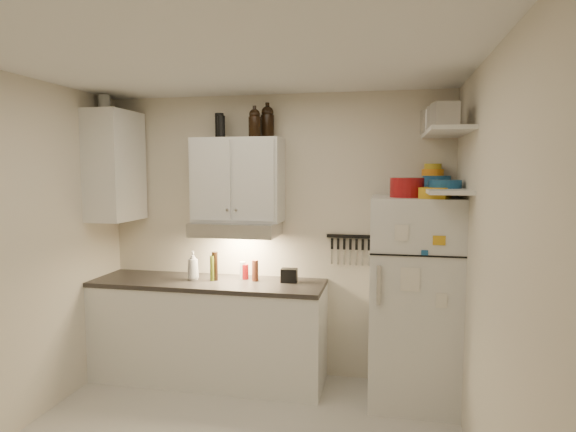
# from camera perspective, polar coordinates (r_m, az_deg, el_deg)

# --- Properties ---
(ceiling) EXTENTS (3.20, 3.00, 0.02)m
(ceiling) POSITION_cam_1_polar(r_m,az_deg,el_deg) (3.08, -8.38, 18.45)
(ceiling) COLOR white
(ceiling) RESTS_ON ground
(back_wall) EXTENTS (3.20, 0.02, 2.60)m
(back_wall) POSITION_cam_1_polar(r_m,az_deg,el_deg) (4.50, -1.56, -2.38)
(back_wall) COLOR beige
(back_wall) RESTS_ON ground
(left_wall) EXTENTS (0.02, 3.00, 2.60)m
(left_wall) POSITION_cam_1_polar(r_m,az_deg,el_deg) (3.91, -30.94, -4.36)
(left_wall) COLOR beige
(left_wall) RESTS_ON ground
(right_wall) EXTENTS (0.02, 3.00, 2.60)m
(right_wall) POSITION_cam_1_polar(r_m,az_deg,el_deg) (2.95, 23.12, -6.99)
(right_wall) COLOR beige
(right_wall) RESTS_ON ground
(base_cabinet) EXTENTS (2.10, 0.60, 0.88)m
(base_cabinet) POSITION_cam_1_polar(r_m,az_deg,el_deg) (4.57, -9.37, -13.45)
(base_cabinet) COLOR white
(base_cabinet) RESTS_ON floor
(countertop) EXTENTS (2.10, 0.62, 0.04)m
(countertop) POSITION_cam_1_polar(r_m,az_deg,el_deg) (4.44, -9.47, -7.82)
(countertop) COLOR #2E2927
(countertop) RESTS_ON base_cabinet
(upper_cabinet) EXTENTS (0.80, 0.33, 0.75)m
(upper_cabinet) POSITION_cam_1_polar(r_m,az_deg,el_deg) (4.37, -5.95, 4.27)
(upper_cabinet) COLOR white
(upper_cabinet) RESTS_ON back_wall
(side_cabinet) EXTENTS (0.33, 0.55, 1.00)m
(side_cabinet) POSITION_cam_1_polar(r_m,az_deg,el_deg) (4.71, -19.81, 5.58)
(side_cabinet) COLOR white
(side_cabinet) RESTS_ON left_wall
(range_hood) EXTENTS (0.76, 0.46, 0.12)m
(range_hood) POSITION_cam_1_polar(r_m,az_deg,el_deg) (4.33, -6.15, -1.51)
(range_hood) COLOR silver
(range_hood) RESTS_ON back_wall
(fridge) EXTENTS (0.70, 0.68, 1.70)m
(fridge) POSITION_cam_1_polar(r_m,az_deg,el_deg) (4.13, 14.67, -9.64)
(fridge) COLOR silver
(fridge) RESTS_ON floor
(shelf_hi) EXTENTS (0.30, 0.95, 0.03)m
(shelf_hi) POSITION_cam_1_polar(r_m,az_deg,el_deg) (3.89, 18.25, 9.41)
(shelf_hi) COLOR white
(shelf_hi) RESTS_ON right_wall
(shelf_lo) EXTENTS (0.30, 0.95, 0.03)m
(shelf_lo) POSITION_cam_1_polar(r_m,az_deg,el_deg) (3.88, 18.05, 2.92)
(shelf_lo) COLOR white
(shelf_lo) RESTS_ON right_wall
(knife_strip) EXTENTS (0.42, 0.02, 0.03)m
(knife_strip) POSITION_cam_1_polar(r_m,az_deg,el_deg) (4.36, 7.36, -2.40)
(knife_strip) COLOR black
(knife_strip) RESTS_ON back_wall
(dutch_oven) EXTENTS (0.28, 0.28, 0.15)m
(dutch_oven) POSITION_cam_1_polar(r_m,az_deg,el_deg) (3.92, 13.91, 3.31)
(dutch_oven) COLOR maroon
(dutch_oven) RESTS_ON fridge
(book_stack) EXTENTS (0.26, 0.29, 0.08)m
(book_stack) POSITION_cam_1_polar(r_m,az_deg,el_deg) (3.83, 17.06, 2.64)
(book_stack) COLOR gold
(book_stack) RESTS_ON fridge
(spice_jar) EXTENTS (0.06, 0.06, 0.10)m
(spice_jar) POSITION_cam_1_polar(r_m,az_deg,el_deg) (3.90, 14.70, 2.88)
(spice_jar) COLOR silver
(spice_jar) RESTS_ON fridge
(stock_pot) EXTENTS (0.33, 0.33, 0.19)m
(stock_pot) POSITION_cam_1_polar(r_m,az_deg,el_deg) (4.26, 17.20, 10.57)
(stock_pot) COLOR silver
(stock_pot) RESTS_ON shelf_hi
(tin_a) EXTENTS (0.22, 0.21, 0.17)m
(tin_a) POSITION_cam_1_polar(r_m,az_deg,el_deg) (3.78, 17.79, 11.08)
(tin_a) COLOR #AAAAAD
(tin_a) RESTS_ON shelf_hi
(tin_b) EXTENTS (0.19, 0.19, 0.17)m
(tin_b) POSITION_cam_1_polar(r_m,az_deg,el_deg) (3.58, 18.09, 11.35)
(tin_b) COLOR #AAAAAD
(tin_b) RESTS_ON shelf_hi
(bowl_teal) EXTENTS (0.23, 0.23, 0.09)m
(bowl_teal) POSITION_cam_1_polar(r_m,az_deg,el_deg) (4.20, 17.20, 3.95)
(bowl_teal) COLOR #184F85
(bowl_teal) RESTS_ON shelf_lo
(bowl_orange) EXTENTS (0.18, 0.18, 0.06)m
(bowl_orange) POSITION_cam_1_polar(r_m,az_deg,el_deg) (4.25, 16.78, 4.97)
(bowl_orange) COLOR orange
(bowl_orange) RESTS_ON bowl_teal
(bowl_yellow) EXTENTS (0.14, 0.14, 0.05)m
(bowl_yellow) POSITION_cam_1_polar(r_m,az_deg,el_deg) (4.25, 16.80, 5.65)
(bowl_yellow) COLOR gold
(bowl_yellow) RESTS_ON bowl_orange
(plates) EXTENTS (0.32, 0.32, 0.06)m
(plates) POSITION_cam_1_polar(r_m,az_deg,el_deg) (3.89, 18.07, 3.62)
(plates) COLOR #184F85
(plates) RESTS_ON shelf_lo
(growler_a) EXTENTS (0.13, 0.13, 0.25)m
(growler_a) POSITION_cam_1_polar(r_m,az_deg,el_deg) (4.28, -3.98, 10.98)
(growler_a) COLOR black
(growler_a) RESTS_ON upper_cabinet
(growler_b) EXTENTS (0.13, 0.13, 0.29)m
(growler_b) POSITION_cam_1_polar(r_m,az_deg,el_deg) (4.38, -2.45, 11.10)
(growler_b) COLOR black
(growler_b) RESTS_ON upper_cabinet
(thermos_a) EXTENTS (0.09, 0.09, 0.19)m
(thermos_a) POSITION_cam_1_polar(r_m,az_deg,el_deg) (4.39, -7.91, 10.42)
(thermos_a) COLOR black
(thermos_a) RESTS_ON upper_cabinet
(thermos_b) EXTENTS (0.09, 0.09, 0.23)m
(thermos_b) POSITION_cam_1_polar(r_m,az_deg,el_deg) (4.49, -8.13, 10.52)
(thermos_b) COLOR black
(thermos_b) RESTS_ON upper_cabinet
(side_jar) EXTENTS (0.13, 0.13, 0.14)m
(side_jar) POSITION_cam_1_polar(r_m,az_deg,el_deg) (4.78, -20.95, 12.41)
(side_jar) COLOR silver
(side_jar) RESTS_ON side_cabinet
(soap_bottle) EXTENTS (0.15, 0.15, 0.29)m
(soap_bottle) POSITION_cam_1_polar(r_m,az_deg,el_deg) (4.46, -11.20, -5.59)
(soap_bottle) COLOR white
(soap_bottle) RESTS_ON countertop
(pepper_mill) EXTENTS (0.07, 0.07, 0.19)m
(pepper_mill) POSITION_cam_1_polar(r_m,az_deg,el_deg) (4.35, -3.92, -6.47)
(pepper_mill) COLOR brown
(pepper_mill) RESTS_ON countertop
(oil_bottle) EXTENTS (0.05, 0.05, 0.23)m
(oil_bottle) POSITION_cam_1_polar(r_m,az_deg,el_deg) (4.40, -8.96, -6.13)
(oil_bottle) COLOR #4E5B16
(oil_bottle) RESTS_ON countertop
(vinegar_bottle) EXTENTS (0.06, 0.06, 0.26)m
(vinegar_bottle) POSITION_cam_1_polar(r_m,az_deg,el_deg) (4.41, -8.66, -5.90)
(vinegar_bottle) COLOR black
(vinegar_bottle) RESTS_ON countertop
(clear_bottle) EXTENTS (0.07, 0.07, 0.16)m
(clear_bottle) POSITION_cam_1_polar(r_m,az_deg,el_deg) (4.44, -5.40, -6.44)
(clear_bottle) COLOR silver
(clear_bottle) RESTS_ON countertop
(red_jar) EXTENTS (0.09, 0.09, 0.14)m
(red_jar) POSITION_cam_1_polar(r_m,az_deg,el_deg) (4.44, -5.14, -6.59)
(red_jar) COLOR maroon
(red_jar) RESTS_ON countertop
(caddy) EXTENTS (0.15, 0.11, 0.12)m
(caddy) POSITION_cam_1_polar(r_m,az_deg,el_deg) (4.30, 0.14, -7.05)
(caddy) COLOR black
(caddy) RESTS_ON countertop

